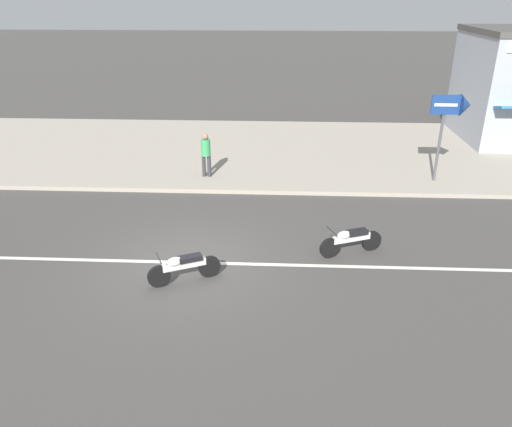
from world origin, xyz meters
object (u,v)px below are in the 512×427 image
motorcycle_0 (184,267)px  motorcycle_1 (351,240)px  pedestrian_mid_kerb (206,152)px  arrow_signboard (460,109)px

motorcycle_0 → motorcycle_1: same height
motorcycle_0 → pedestrian_mid_kerb: pedestrian_mid_kerb is taller
arrow_signboard → pedestrian_mid_kerb: (-8.89, 0.04, -1.68)m
motorcycle_1 → pedestrian_mid_kerb: pedestrian_mid_kerb is taller
arrow_signboard → pedestrian_mid_kerb: bearing=179.7°
motorcycle_1 → pedestrian_mid_kerb: (-4.67, 5.50, 0.68)m
motorcycle_0 → pedestrian_mid_kerb: (-0.44, 7.13, 0.68)m
motorcycle_1 → pedestrian_mid_kerb: size_ratio=1.06×
pedestrian_mid_kerb → motorcycle_0: bearing=-86.5°
motorcycle_0 → motorcycle_1: bearing=21.0°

